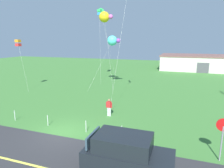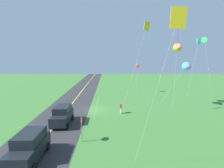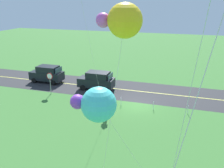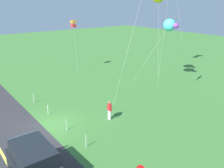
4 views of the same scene
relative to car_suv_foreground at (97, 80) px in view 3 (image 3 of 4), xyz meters
The scene contains 13 objects.
ground_plane 6.65m from the car_suv_foreground, 150.70° to the left, with size 120.00×120.00×0.10m, color #3D7533.
asphalt_road 5.87m from the car_suv_foreground, behind, with size 120.00×7.00×0.00m, color #2D2D30.
road_centre_stripe 5.87m from the car_suv_foreground, behind, with size 120.00×0.16×0.00m, color #E5E04C.
car_suv_foreground is the anchor object (origin of this frame).
car_parked_east_near 7.41m from the car_suv_foreground, ahead, with size 4.40×2.12×2.24m.
stop_sign 5.64m from the car_suv_foreground, 33.61° to the left, with size 0.76×0.08×2.56m.
person_adult_near 8.43m from the car_suv_foreground, 115.98° to the left, with size 0.58×0.22×1.60m.
kite_green_far 20.82m from the car_suv_foreground, 114.34° to the left, with size 2.26×1.57×10.51m.
kite_pink_drift 20.77m from the car_suv_foreground, 111.04° to the left, with size 3.64×3.89×7.45m.
fence_post_0 11.65m from the car_suv_foreground, 160.41° to the left, with size 0.05×0.05×0.90m, color silver.
fence_post_1 8.57m from the car_suv_foreground, 152.82° to the left, with size 0.05×0.05×0.90m, color silver.
fence_post_2 5.77m from the car_suv_foreground, 137.03° to the left, with size 0.05×0.05×0.90m, color silver.
fence_post_3 4.21m from the car_suv_foreground, 109.81° to the left, with size 0.05×0.05×0.90m, color silver.
Camera 3 is at (-4.59, 23.55, 10.58)m, focal length 39.04 mm.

